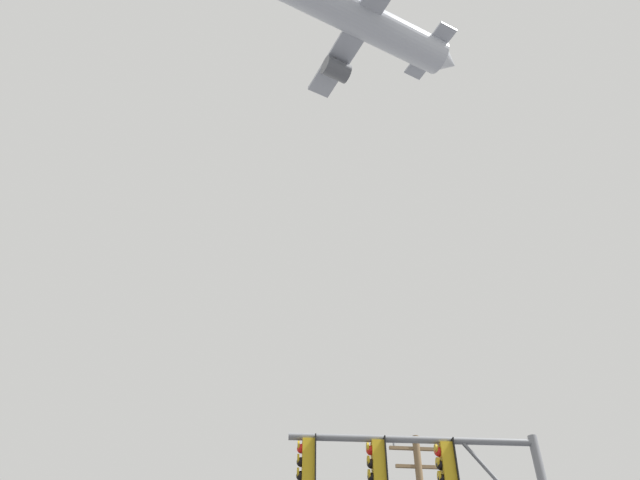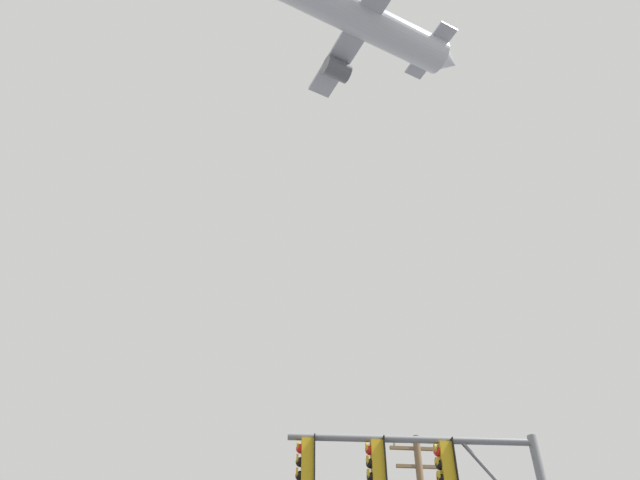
# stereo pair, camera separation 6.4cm
# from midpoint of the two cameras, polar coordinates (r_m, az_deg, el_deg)

# --- Properties ---
(airplane) EXTENTS (19.72, 15.23, 5.53)m
(airplane) POSITION_cam_midpoint_polar(r_m,az_deg,el_deg) (51.28, 3.52, 20.73)
(airplane) COLOR #B7BCC6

